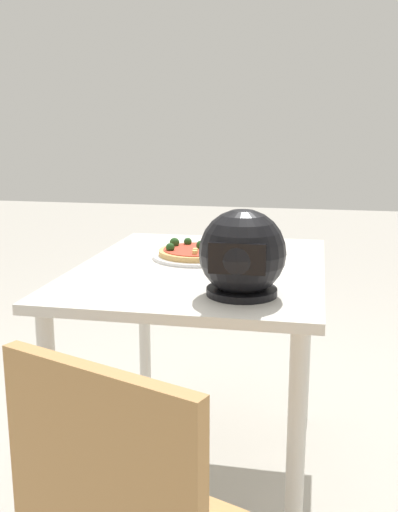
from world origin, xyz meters
name	(u,v)px	position (x,y,z in m)	size (l,w,h in m)	color
ground_plane	(201,471)	(0.00, 0.00, 0.00)	(14.00, 14.00, 0.00)	#B2ADA3
dining_table	(201,294)	(0.00, 0.00, 0.68)	(0.82, 1.08, 0.78)	beige
pizza_plate	(197,256)	(0.04, -0.11, 0.79)	(0.32, 0.32, 0.01)	white
pizza	(196,251)	(0.04, -0.11, 0.80)	(0.27, 0.27, 0.05)	tan
motorcycle_helmet	(242,255)	(-0.18, 0.33, 0.90)	(0.24, 0.24, 0.24)	black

